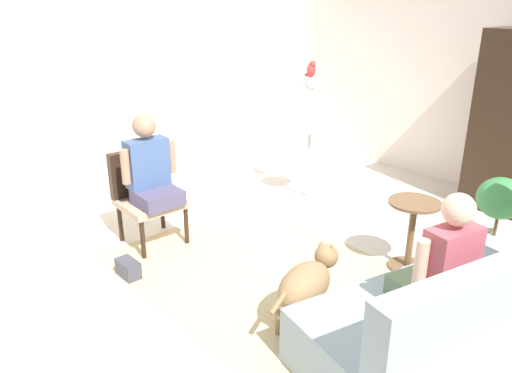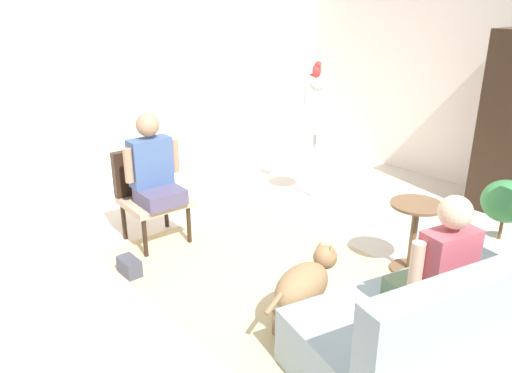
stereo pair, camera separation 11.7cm
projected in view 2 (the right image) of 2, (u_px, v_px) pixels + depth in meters
The scene contains 13 objects.
ground_plane at pixel (298, 292), 4.09m from camera, with size 8.01×8.01×0.00m, color beige.
left_wall at pixel (137, 77), 5.98m from camera, with size 0.12×7.27×2.71m, color silver.
area_rug at pixel (284, 285), 4.17m from camera, with size 3.10×1.94×0.01m, color #C6B284.
couch at pixel (441, 328), 3.15m from camera, with size 1.30×1.91×0.90m.
armchair at pixel (148, 188), 4.85m from camera, with size 0.58×0.59×0.89m.
person_on_couch at pixel (439, 267), 3.04m from camera, with size 0.51×0.49×0.80m.
person_on_armchair at pixel (153, 167), 4.65m from camera, with size 0.46×0.55×0.83m.
round_end_table at pixel (414, 233), 4.27m from camera, with size 0.44×0.44×0.64m.
dog at pixel (305, 284), 3.57m from camera, with size 0.41×0.84×0.55m.
bird_cage_stand at pixel (314, 143), 5.71m from camera, with size 0.38×0.38×1.43m.
parrot at pixel (317, 70), 5.43m from camera, with size 0.17×0.10×0.18m.
potted_plant at pixel (504, 214), 4.41m from camera, with size 0.42×0.42×0.77m.
handbag at pixel (129, 267), 4.31m from camera, with size 0.24×0.13×0.15m, color #3F3F4C.
Camera 2 is at (2.45, -2.54, 2.26)m, focal length 35.02 mm.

